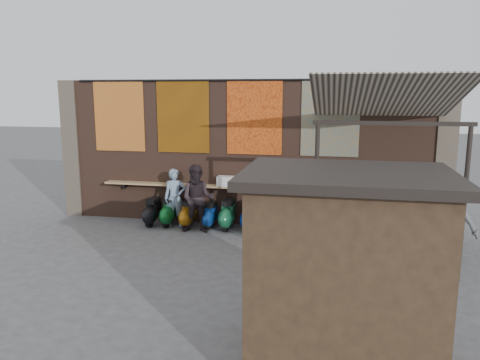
{
  "coord_description": "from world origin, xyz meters",
  "views": [
    {
      "loc": [
        2.43,
        -9.95,
        3.67
      ],
      "look_at": [
        0.17,
        1.2,
        1.52
      ],
      "focal_mm": 35.0,
      "sensor_mm": 36.0,
      "label": 1
    }
  ],
  "objects_px": {
    "scooter_stool_6": "(269,218)",
    "scooter_stool_7": "(289,220)",
    "shopper_grey": "(450,223)",
    "scooter_stool_8": "(311,219)",
    "scooter_stool_1": "(170,212)",
    "diner_right": "(198,199)",
    "shopper_navy": "(348,214)",
    "shopper_tan": "(290,214)",
    "scooter_stool_0": "(153,212)",
    "market_stall": "(344,276)",
    "shelf_box": "(228,181)",
    "scooter_stool_5": "(249,216)",
    "scooter_stool_4": "(228,215)",
    "scooter_stool_3": "(210,215)",
    "scooter_stool_2": "(188,214)",
    "diner_left": "(175,198)"
  },
  "relations": [
    {
      "from": "scooter_stool_4",
      "to": "scooter_stool_6",
      "type": "distance_m",
      "value": 1.14
    },
    {
      "from": "scooter_stool_8",
      "to": "shopper_tan",
      "type": "relative_size",
      "value": 0.45
    },
    {
      "from": "shelf_box",
      "to": "scooter_stool_8",
      "type": "relative_size",
      "value": 0.69
    },
    {
      "from": "scooter_stool_0",
      "to": "scooter_stool_6",
      "type": "xyz_separation_m",
      "value": [
        3.28,
        0.02,
        0.01
      ]
    },
    {
      "from": "shopper_grey",
      "to": "scooter_stool_8",
      "type": "bearing_deg",
      "value": -32.51
    },
    {
      "from": "scooter_stool_1",
      "to": "scooter_stool_6",
      "type": "distance_m",
      "value": 2.81
    },
    {
      "from": "scooter_stool_7",
      "to": "shopper_navy",
      "type": "relative_size",
      "value": 0.39
    },
    {
      "from": "scooter_stool_0",
      "to": "scooter_stool_5",
      "type": "distance_m",
      "value": 2.73
    },
    {
      "from": "scooter_stool_0",
      "to": "scooter_stool_3",
      "type": "bearing_deg",
      "value": 3.01
    },
    {
      "from": "market_stall",
      "to": "scooter_stool_6",
      "type": "bearing_deg",
      "value": 107.18
    },
    {
      "from": "scooter_stool_3",
      "to": "scooter_stool_7",
      "type": "xyz_separation_m",
      "value": [
        2.17,
        -0.07,
        -0.0
      ]
    },
    {
      "from": "scooter_stool_6",
      "to": "diner_right",
      "type": "height_order",
      "value": "diner_right"
    },
    {
      "from": "scooter_stool_6",
      "to": "shopper_tan",
      "type": "xyz_separation_m",
      "value": [
        0.68,
        -1.49,
        0.53
      ]
    },
    {
      "from": "scooter_stool_5",
      "to": "scooter_stool_3",
      "type": "bearing_deg",
      "value": 177.91
    },
    {
      "from": "scooter_stool_8",
      "to": "shopper_navy",
      "type": "xyz_separation_m",
      "value": [
        0.89,
        -1.36,
        0.53
      ]
    },
    {
      "from": "diner_left",
      "to": "scooter_stool_0",
      "type": "bearing_deg",
      "value": 160.57
    },
    {
      "from": "shopper_navy",
      "to": "market_stall",
      "type": "distance_m",
      "value": 4.68
    },
    {
      "from": "scooter_stool_1",
      "to": "scooter_stool_6",
      "type": "relative_size",
      "value": 1.0
    },
    {
      "from": "scooter_stool_5",
      "to": "scooter_stool_7",
      "type": "distance_m",
      "value": 1.08
    },
    {
      "from": "scooter_stool_2",
      "to": "scooter_stool_4",
      "type": "distance_m",
      "value": 1.11
    },
    {
      "from": "scooter_stool_4",
      "to": "shopper_grey",
      "type": "bearing_deg",
      "value": -17.67
    },
    {
      "from": "scooter_stool_8",
      "to": "shopper_tan",
      "type": "height_order",
      "value": "shopper_tan"
    },
    {
      "from": "shelf_box",
      "to": "market_stall",
      "type": "height_order",
      "value": "market_stall"
    },
    {
      "from": "diner_right",
      "to": "shopper_tan",
      "type": "height_order",
      "value": "shopper_tan"
    },
    {
      "from": "scooter_stool_4",
      "to": "scooter_stool_6",
      "type": "height_order",
      "value": "scooter_stool_4"
    },
    {
      "from": "scooter_stool_2",
      "to": "market_stall",
      "type": "relative_size",
      "value": 0.3
    },
    {
      "from": "scooter_stool_6",
      "to": "shopper_navy",
      "type": "distance_m",
      "value": 2.44
    },
    {
      "from": "scooter_stool_4",
      "to": "diner_left",
      "type": "bearing_deg",
      "value": -178.97
    },
    {
      "from": "shopper_grey",
      "to": "market_stall",
      "type": "distance_m",
      "value": 4.9
    },
    {
      "from": "scooter_stool_3",
      "to": "scooter_stool_8",
      "type": "height_order",
      "value": "scooter_stool_8"
    },
    {
      "from": "scooter_stool_3",
      "to": "diner_right",
      "type": "relative_size",
      "value": 0.4
    },
    {
      "from": "scooter_stool_8",
      "to": "shopper_grey",
      "type": "relative_size",
      "value": 0.44
    },
    {
      "from": "scooter_stool_3",
      "to": "scooter_stool_5",
      "type": "distance_m",
      "value": 1.09
    },
    {
      "from": "scooter_stool_6",
      "to": "market_stall",
      "type": "relative_size",
      "value": 0.31
    },
    {
      "from": "diner_right",
      "to": "shopper_tan",
      "type": "relative_size",
      "value": 0.99
    },
    {
      "from": "scooter_stool_1",
      "to": "diner_right",
      "type": "height_order",
      "value": "diner_right"
    },
    {
      "from": "diner_left",
      "to": "shelf_box",
      "type": "bearing_deg",
      "value": -7.59
    },
    {
      "from": "scooter_stool_1",
      "to": "scooter_stool_6",
      "type": "xyz_separation_m",
      "value": [
        2.81,
        -0.05,
        0.0
      ]
    },
    {
      "from": "shopper_grey",
      "to": "scooter_stool_7",
      "type": "bearing_deg",
      "value": -27.53
    },
    {
      "from": "scooter_stool_2",
      "to": "diner_right",
      "type": "height_order",
      "value": "diner_right"
    },
    {
      "from": "scooter_stool_4",
      "to": "shopper_tan",
      "type": "xyz_separation_m",
      "value": [
        1.81,
        -1.51,
        0.52
      ]
    },
    {
      "from": "scooter_stool_6",
      "to": "shopper_navy",
      "type": "height_order",
      "value": "shopper_navy"
    },
    {
      "from": "scooter_stool_6",
      "to": "diner_left",
      "type": "distance_m",
      "value": 2.66
    },
    {
      "from": "scooter_stool_2",
      "to": "scooter_stool_4",
      "type": "xyz_separation_m",
      "value": [
        1.1,
        0.05,
        0.03
      ]
    },
    {
      "from": "scooter_stool_2",
      "to": "scooter_stool_7",
      "type": "distance_m",
      "value": 2.77
    },
    {
      "from": "scooter_stool_7",
      "to": "shopper_navy",
      "type": "xyz_separation_m",
      "value": [
        1.47,
        -1.3,
        0.58
      ]
    },
    {
      "from": "scooter_stool_7",
      "to": "diner_left",
      "type": "height_order",
      "value": "diner_left"
    },
    {
      "from": "scooter_stool_6",
      "to": "scooter_stool_7",
      "type": "height_order",
      "value": "scooter_stool_6"
    },
    {
      "from": "shopper_navy",
      "to": "shopper_tan",
      "type": "height_order",
      "value": "shopper_navy"
    },
    {
      "from": "scooter_stool_4",
      "to": "shopper_navy",
      "type": "height_order",
      "value": "shopper_navy"
    }
  ]
}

